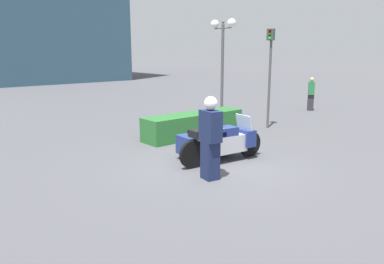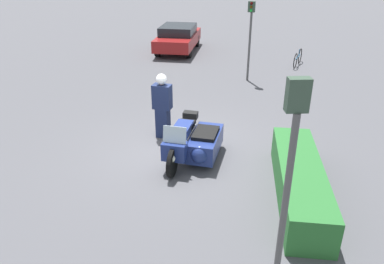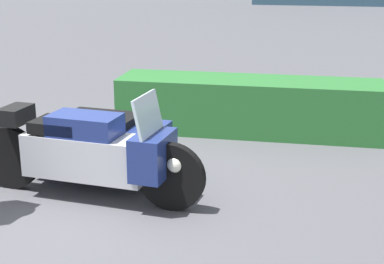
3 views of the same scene
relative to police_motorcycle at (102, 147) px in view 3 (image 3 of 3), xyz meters
The scene contains 3 objects.
ground_plane 0.85m from the police_motorcycle, 140.38° to the right, with size 160.00×160.00×0.00m, color #4C4C51.
police_motorcycle is the anchor object (origin of this frame).
hedge_bush_curbside 2.79m from the police_motorcycle, 61.13° to the left, with size 3.74×0.90×0.78m, color #28662D.
Camera 3 is at (2.68, -5.32, 2.49)m, focal length 55.00 mm.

